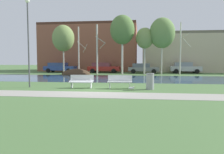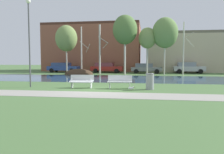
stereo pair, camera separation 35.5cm
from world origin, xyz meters
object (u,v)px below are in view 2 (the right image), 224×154
Objects in this scene: parked_van_nearest_blue at (63,67)px; parked_hatch_third_grey at (146,68)px; bench_left at (82,81)px; trash_bin at (150,81)px; bench_right at (120,81)px; seagull at (131,88)px; parked_sedan_second_red at (106,67)px; parked_wagon_fourth_silver at (188,68)px; streetlamp at (29,30)px.

parked_hatch_third_grey is (12.61, -0.82, -0.04)m from parked_van_nearest_blue.
trash_bin is at bearing -2.58° from bench_left.
parked_van_nearest_blue reaches higher than bench_right.
parked_van_nearest_blue is at bearing 114.43° from bench_left.
bench_right is 1.56× the size of trash_bin.
bench_left is 20.23m from parked_van_nearest_blue.
bench_right is at bearing -59.26° from parked_van_nearest_blue.
parked_hatch_third_grey reaches higher than trash_bin.
parked_sedan_second_red reaches higher than seagull.
parked_wagon_fourth_silver is (10.19, 18.51, 0.35)m from bench_left.
parked_sedan_second_red reaches higher than parked_van_nearest_blue.
streetlamp is 19.33m from parked_van_nearest_blue.
parked_hatch_third_grey is at bearing 90.95° from trash_bin.
parked_van_nearest_blue is 12.64m from parked_hatch_third_grey.
parked_sedan_second_red is at bearing 94.97° from bench_left.
parked_van_nearest_blue is (-11.75, 19.10, 0.65)m from seagull.
bench_right is 20.01m from parked_wagon_fourth_silver.
parked_hatch_third_grey is (1.66, 17.60, 0.28)m from bench_right.
trash_bin is 19.80m from parked_sedan_second_red.
bench_right is 0.27× the size of streetlamp.
streetlamp reaches higher than parked_hatch_third_grey.
parked_wagon_fourth_silver is (5.94, 0.91, 0.07)m from parked_hatch_third_grey.
parked_wagon_fourth_silver reaches higher than parked_van_nearest_blue.
bench_left is at bearing 177.42° from trash_bin.
parked_sedan_second_red is 1.11× the size of parked_hatch_third_grey.
bench_right is at bearing -112.32° from parked_wagon_fourth_silver.
bench_left is 1.56× the size of trash_bin.
bench_left is at bearing 168.61° from seagull.
streetlamp is 19.05m from parked_sedan_second_red.
parked_sedan_second_red is at bearing 108.13° from trash_bin.
parked_wagon_fourth_silver is (5.65, 18.72, 0.28)m from trash_bin.
parked_sedan_second_red is at bearing 179.54° from parked_wagon_fourth_silver.
parked_sedan_second_red is (-4.21, 18.61, 0.32)m from bench_right.
parked_van_nearest_blue is (-12.91, 18.62, 0.25)m from trash_bin.
parked_hatch_third_grey reaches higher than bench_left.
bench_left is 0.38× the size of parked_wagon_fourth_silver.
parked_van_nearest_blue is at bearing 176.29° from parked_hatch_third_grey.
parked_van_nearest_blue is 6.75m from parked_sedan_second_red.
parked_wagon_fourth_silver is (6.80, 19.19, 0.69)m from seagull.
seagull is 19.94m from parked_sedan_second_red.
parked_wagon_fourth_silver is at bearing 53.30° from streetlamp.
seagull is at bearing -4.97° from streetlamp.
bench_right is 1.96m from trash_bin.
seagull is at bearing -157.49° from trash_bin.
parked_hatch_third_grey is at bearing 84.63° from bench_right.
parked_wagon_fourth_silver reaches higher than seagull.
parked_van_nearest_blue is at bearing 120.74° from bench_right.
parked_van_nearest_blue is at bearing -178.36° from parked_sedan_second_red.
parked_sedan_second_red is (2.04, 18.68, -3.16)m from streetlamp.
parked_sedan_second_red is (-1.62, 18.61, 0.32)m from bench_left.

